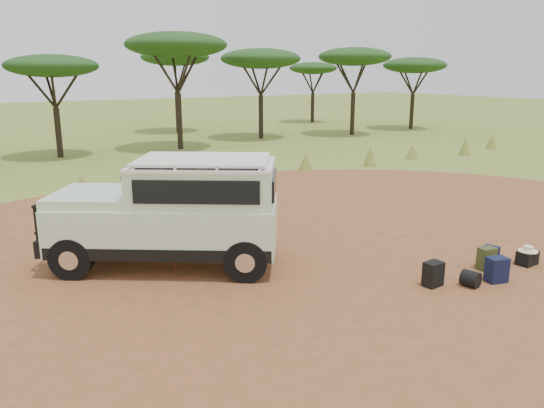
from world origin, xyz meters
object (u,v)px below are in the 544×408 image
safari_vehicle (174,215)px  backpack_navy (497,270)px  walking_staff (180,237)px  duffel_navy (489,257)px  hard_case (527,258)px  backpack_black (433,274)px  backpack_olive (487,259)px

safari_vehicle → backpack_navy: size_ratio=9.85×
safari_vehicle → walking_staff: size_ratio=3.38×
walking_staff → backpack_navy: walking_staff is taller
safari_vehicle → walking_staff: safari_vehicle is taller
duffel_navy → hard_case: (0.80, -0.36, -0.07)m
hard_case → duffel_navy: bearing=152.4°
walking_staff → hard_case: bearing=-74.0°
safari_vehicle → backpack_black: bearing=-10.0°
backpack_black → backpack_olive: bearing=-2.9°
safari_vehicle → hard_case: (6.38, -3.92, -0.97)m
duffel_navy → backpack_black: bearing=171.2°
backpack_olive → hard_case: bearing=-7.6°
safari_vehicle → backpack_navy: 6.57m
walking_staff → backpack_black: bearing=-86.0°
backpack_black → hard_case: 2.62m
safari_vehicle → walking_staff: bearing=-57.2°
safari_vehicle → hard_case: safari_vehicle is taller
backpack_black → backpack_navy: backpack_navy is taller
walking_staff → duffel_navy: bearing=-74.7°
safari_vehicle → backpack_olive: safari_vehicle is taller
backpack_navy → hard_case: size_ratio=1.18×
safari_vehicle → duffel_navy: size_ratio=11.35×
backpack_olive → hard_case: 1.02m
safari_vehicle → backpack_black: safari_vehicle is taller
backpack_navy → backpack_black: bearing=173.0°
hard_case → safari_vehicle: bearing=145.0°
backpack_olive → hard_case: (0.97, -0.29, -0.09)m
backpack_black → duffel_navy: 1.81m
backpack_navy → backpack_olive: size_ratio=1.06×
safari_vehicle → duffel_navy: safari_vehicle is taller
backpack_olive → hard_case: size_ratio=1.11×
safari_vehicle → backpack_black: (3.77, -3.66, -0.87)m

